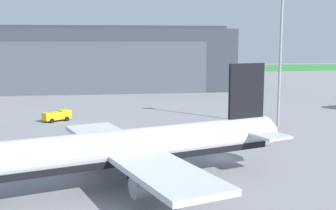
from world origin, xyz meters
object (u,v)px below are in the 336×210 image
Objects in this scene: maintenance_hangar at (101,59)px; airliner_near_left at (123,149)px; fuel_bowser at (57,115)px; apron_light_mast at (280,51)px.

airliner_near_left is at bearing -88.29° from maintenance_hangar.
fuel_bowser is at bearing 105.63° from airliner_near_left.
apron_light_mast reaches higher than fuel_bowser.
airliner_near_left is 7.17× the size of fuel_bowser.
apron_light_mast is at bearing -64.73° from maintenance_hangar.
airliner_near_left reaches higher than fuel_bowser.
apron_light_mast is at bearing 45.12° from airliner_near_left.
airliner_near_left is 41.46m from apron_light_mast.
maintenance_hangar is at bearing 82.00° from fuel_bowser.
fuel_bowser is at bearing -98.00° from maintenance_hangar.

